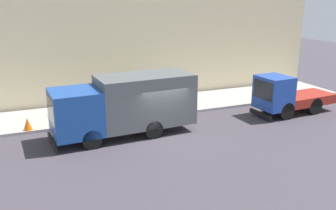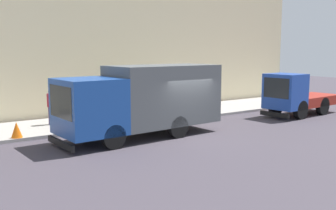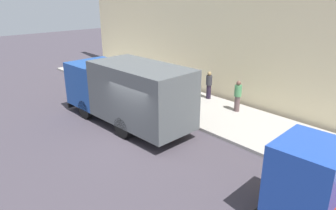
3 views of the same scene
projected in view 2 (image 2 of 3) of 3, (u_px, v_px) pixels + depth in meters
The scene contains 10 objects.
ground at pixel (188, 136), 17.06m from camera, with size 80.00×80.00×0.00m, color #3F3942.
sidewalk at pixel (133, 118), 21.17m from camera, with size 4.11×30.00×0.15m, color #A09B94.
building_facade at pixel (110, 17), 22.46m from camera, with size 0.50×30.00×11.40m, color beige.
large_utility_truck at pixel (143, 98), 16.61m from camera, with size 2.81×7.49×3.11m.
small_flatbed_truck at pixel (295, 96), 22.08m from camera, with size 2.31×5.51×2.48m.
pedestrian_walking at pixel (51, 106), 18.73m from camera, with size 0.41×0.41×1.74m.
pedestrian_standing at pixel (97, 100), 21.40m from camera, with size 0.46×0.46×1.63m.
pedestrian_third at pixel (138, 98), 22.37m from camera, with size 0.52×0.52×1.66m.
traffic_cone_orange at pixel (17, 130), 15.97m from camera, with size 0.46×0.46×0.66m, color orange.
street_sign_post at pixel (112, 97), 18.31m from camera, with size 0.44×0.08×2.34m.
Camera 2 is at (-13.24, 10.22, 3.74)m, focal length 41.01 mm.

